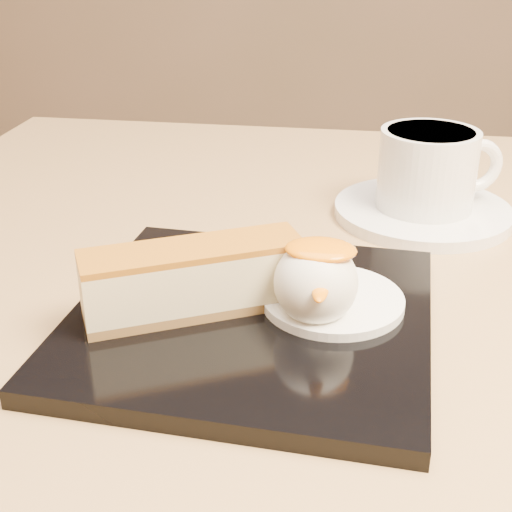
% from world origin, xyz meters
% --- Properties ---
extents(table, '(0.80, 0.80, 0.72)m').
position_xyz_m(table, '(0.00, 0.00, 0.56)').
color(table, black).
rests_on(table, ground).
extents(dessert_plate, '(0.23, 0.23, 0.01)m').
position_xyz_m(dessert_plate, '(-0.04, -0.06, 0.73)').
color(dessert_plate, black).
rests_on(dessert_plate, table).
extents(cheesecake, '(0.14, 0.09, 0.04)m').
position_xyz_m(cheesecake, '(-0.08, -0.07, 0.75)').
color(cheesecake, brown).
rests_on(cheesecake, dessert_plate).
extents(cream_smear, '(0.09, 0.09, 0.01)m').
position_xyz_m(cream_smear, '(0.01, -0.05, 0.73)').
color(cream_smear, white).
rests_on(cream_smear, dessert_plate).
extents(ice_cream_scoop, '(0.05, 0.05, 0.05)m').
position_xyz_m(ice_cream_scoop, '(-0.00, -0.07, 0.76)').
color(ice_cream_scoop, white).
rests_on(ice_cream_scoop, cream_smear).
extents(mango_sauce, '(0.04, 0.03, 0.01)m').
position_xyz_m(mango_sauce, '(-0.00, -0.06, 0.78)').
color(mango_sauce, orange).
rests_on(mango_sauce, ice_cream_scoop).
extents(mint_sprig, '(0.04, 0.03, 0.00)m').
position_xyz_m(mint_sprig, '(-0.02, -0.02, 0.74)').
color(mint_sprig, green).
rests_on(mint_sprig, cream_smear).
extents(saucer, '(0.15, 0.15, 0.01)m').
position_xyz_m(saucer, '(0.07, 0.14, 0.72)').
color(saucer, white).
rests_on(saucer, table).
extents(coffee_cup, '(0.11, 0.08, 0.07)m').
position_xyz_m(coffee_cup, '(0.08, 0.14, 0.76)').
color(coffee_cup, white).
rests_on(coffee_cup, saucer).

